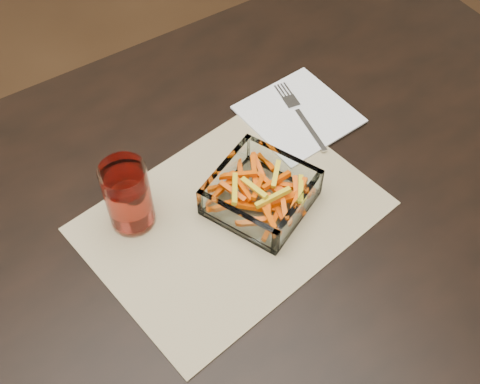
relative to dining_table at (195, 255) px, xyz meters
The scene contains 6 objects.
dining_table is the anchor object (origin of this frame).
placemat 0.11m from the dining_table, 16.70° to the right, with size 0.45×0.33×0.00m, color tan.
glass_bowl 0.17m from the dining_table, 11.29° to the right, with size 0.19×0.19×0.06m.
tumbler 0.18m from the dining_table, 139.99° to the left, with size 0.07×0.07×0.13m.
napkin 0.32m from the dining_table, 19.93° to the left, with size 0.18×0.18×0.00m, color white.
fork 0.32m from the dining_table, 19.50° to the left, with size 0.05×0.18×0.00m.
Camera 1 is at (-0.23, -0.49, 1.55)m, focal length 45.00 mm.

